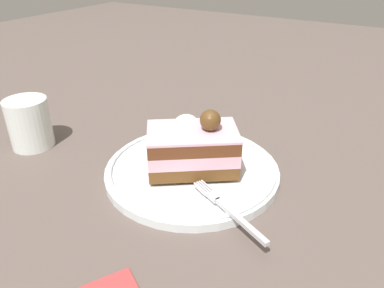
{
  "coord_description": "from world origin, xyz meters",
  "views": [
    {
      "loc": [
        0.33,
        0.2,
        0.27
      ],
      "look_at": [
        -0.02,
        -0.01,
        0.05
      ],
      "focal_mm": 34.35,
      "sensor_mm": 36.0,
      "label": 1
    }
  ],
  "objects_px": {
    "dessert_plate": "(192,169)",
    "drink_glass_near": "(30,126)",
    "fork": "(226,208)",
    "whipped_cream_dollop": "(186,125)",
    "cake_slice": "(193,148)"
  },
  "relations": [
    {
      "from": "dessert_plate",
      "to": "cake_slice",
      "type": "xyz_separation_m",
      "value": [
        0.01,
        0.01,
        0.04
      ]
    },
    {
      "from": "whipped_cream_dollop",
      "to": "fork",
      "type": "distance_m",
      "value": 0.18
    },
    {
      "from": "whipped_cream_dollop",
      "to": "drink_glass_near",
      "type": "bearing_deg",
      "value": -58.27
    },
    {
      "from": "dessert_plate",
      "to": "fork",
      "type": "xyz_separation_m",
      "value": [
        0.06,
        0.08,
        0.01
      ]
    },
    {
      "from": "cake_slice",
      "to": "fork",
      "type": "relative_size",
      "value": 1.18
    },
    {
      "from": "cake_slice",
      "to": "drink_glass_near",
      "type": "bearing_deg",
      "value": -78.86
    },
    {
      "from": "whipped_cream_dollop",
      "to": "drink_glass_near",
      "type": "xyz_separation_m",
      "value": [
        0.12,
        -0.2,
        0.0
      ]
    },
    {
      "from": "drink_glass_near",
      "to": "fork",
      "type": "bearing_deg",
      "value": 88.8
    },
    {
      "from": "drink_glass_near",
      "to": "dessert_plate",
      "type": "bearing_deg",
      "value": 102.53
    },
    {
      "from": "cake_slice",
      "to": "dessert_plate",
      "type": "bearing_deg",
      "value": -136.55
    },
    {
      "from": "fork",
      "to": "whipped_cream_dollop",
      "type": "bearing_deg",
      "value": -134.61
    },
    {
      "from": "cake_slice",
      "to": "drink_glass_near",
      "type": "height_order",
      "value": "cake_slice"
    },
    {
      "from": "dessert_plate",
      "to": "cake_slice",
      "type": "height_order",
      "value": "cake_slice"
    },
    {
      "from": "cake_slice",
      "to": "drink_glass_near",
      "type": "relative_size",
      "value": 1.79
    },
    {
      "from": "dessert_plate",
      "to": "drink_glass_near",
      "type": "relative_size",
      "value": 3.08
    }
  ]
}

